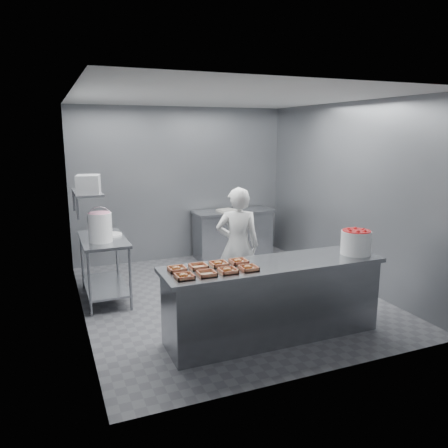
{
  "coord_description": "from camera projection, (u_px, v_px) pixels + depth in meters",
  "views": [
    {
      "loc": [
        -2.33,
        -5.52,
        2.35
      ],
      "look_at": [
        -0.14,
        -0.2,
        1.13
      ],
      "focal_mm": 35.0,
      "sensor_mm": 36.0,
      "label": 1
    }
  ],
  "objects": [
    {
      "name": "prep_table",
      "position": [
        104.0,
        259.0,
        6.16
      ],
      "size": [
        0.6,
        1.2,
        0.9
      ],
      "color": "slate",
      "rests_on": "ground"
    },
    {
      "name": "glaze_bucket",
      "position": [
        100.0,
        227.0,
        5.84
      ],
      "size": [
        0.33,
        0.31,
        0.48
      ],
      "color": "white",
      "rests_on": "prep_table"
    },
    {
      "name": "bucket_lid",
      "position": [
        110.0,
        235.0,
        6.22
      ],
      "size": [
        0.44,
        0.44,
        0.03
      ],
      "primitive_type": "cylinder",
      "rotation": [
        0.0,
        0.0,
        -0.43
      ],
      "color": "white",
      "rests_on": "prep_table"
    },
    {
      "name": "paper_stack",
      "position": [
        226.0,
        210.0,
        8.16
      ],
      "size": [
        0.34,
        0.27,
        0.04
      ],
      "primitive_type": "cube",
      "rotation": [
        0.0,
        0.0,
        0.2
      ],
      "color": "silver",
      "rests_on": "back_counter"
    },
    {
      "name": "wall_right",
      "position": [
        346.0,
        194.0,
        6.81
      ],
      "size": [
        0.04,
        4.5,
        2.8
      ],
      "primitive_type": "cube",
      "color": "slate",
      "rests_on": "ground"
    },
    {
      "name": "tray_2",
      "position": [
        228.0,
        270.0,
        4.59
      ],
      "size": [
        0.19,
        0.18,
        0.06
      ],
      "color": "tan",
      "rests_on": "service_counter"
    },
    {
      "name": "ceiling",
      "position": [
        228.0,
        97.0,
        5.77
      ],
      "size": [
        4.5,
        4.5,
        0.0
      ],
      "primitive_type": "plane",
      "rotation": [
        3.14,
        0.0,
        0.0
      ],
      "color": "white",
      "rests_on": "wall_back"
    },
    {
      "name": "tray_7",
      "position": [
        238.0,
        261.0,
        4.91
      ],
      "size": [
        0.19,
        0.18,
        0.06
      ],
      "color": "tan",
      "rests_on": "service_counter"
    },
    {
      "name": "service_counter",
      "position": [
        273.0,
        300.0,
        5.04
      ],
      "size": [
        2.6,
        0.7,
        0.9
      ],
      "color": "slate",
      "rests_on": "ground"
    },
    {
      "name": "worker",
      "position": [
        238.0,
        246.0,
        6.01
      ],
      "size": [
        0.69,
        0.58,
        1.63
      ],
      "primitive_type": "imported",
      "rotation": [
        0.0,
        0.0,
        2.78
      ],
      "color": "silver",
      "rests_on": "ground"
    },
    {
      "name": "wall_back",
      "position": [
        181.0,
        184.0,
        8.1
      ],
      "size": [
        4.0,
        0.04,
        2.8
      ],
      "primitive_type": "cube",
      "color": "slate",
      "rests_on": "ground"
    },
    {
      "name": "tray_0",
      "position": [
        184.0,
        276.0,
        4.41
      ],
      "size": [
        0.19,
        0.18,
        0.06
      ],
      "color": "tan",
      "rests_on": "service_counter"
    },
    {
      "name": "wall_shelf",
      "position": [
        87.0,
        192.0,
        5.9
      ],
      "size": [
        0.35,
        0.9,
        0.03
      ],
      "primitive_type": "cube",
      "color": "slate",
      "rests_on": "wall_left"
    },
    {
      "name": "tray_6",
      "position": [
        219.0,
        264.0,
        4.82
      ],
      "size": [
        0.19,
        0.18,
        0.06
      ],
      "color": "tan",
      "rests_on": "service_counter"
    },
    {
      "name": "tray_5",
      "position": [
        198.0,
        266.0,
        4.74
      ],
      "size": [
        0.19,
        0.18,
        0.04
      ],
      "color": "tan",
      "rests_on": "service_counter"
    },
    {
      "name": "floor",
      "position": [
        228.0,
        297.0,
        6.35
      ],
      "size": [
        4.5,
        4.5,
        0.0
      ],
      "primitive_type": "plane",
      "color": "#4C4C51",
      "rests_on": "ground"
    },
    {
      "name": "appliance",
      "position": [
        88.0,
        184.0,
        5.64
      ],
      "size": [
        0.34,
        0.37,
        0.24
      ],
      "primitive_type": "cube",
      "rotation": [
        0.0,
        0.0,
        -0.2
      ],
      "color": "gray",
      "rests_on": "wall_shelf"
    },
    {
      "name": "tray_3",
      "position": [
        248.0,
        268.0,
        4.68
      ],
      "size": [
        0.19,
        0.18,
        0.06
      ],
      "color": "tan",
      "rests_on": "service_counter"
    },
    {
      "name": "strawberry_tub",
      "position": [
        356.0,
        241.0,
        5.26
      ],
      "size": [
        0.36,
        0.36,
        0.3
      ],
      "color": "white",
      "rests_on": "service_counter"
    },
    {
      "name": "tray_1",
      "position": [
        207.0,
        273.0,
        4.5
      ],
      "size": [
        0.19,
        0.18,
        0.04
      ],
      "color": "tan",
      "rests_on": "service_counter"
    },
    {
      "name": "rag",
      "position": [
        102.0,
        235.0,
        6.24
      ],
      "size": [
        0.17,
        0.15,
        0.02
      ],
      "primitive_type": "cube",
      "rotation": [
        0.0,
        0.0,
        -0.35
      ],
      "color": "#CCB28C",
      "rests_on": "prep_table"
    },
    {
      "name": "tray_4",
      "position": [
        177.0,
        269.0,
        4.65
      ],
      "size": [
        0.19,
        0.18,
        0.06
      ],
      "color": "tan",
      "rests_on": "service_counter"
    },
    {
      "name": "wall_left",
      "position": [
        77.0,
        211.0,
        5.32
      ],
      "size": [
        0.04,
        4.5,
        2.8
      ],
      "primitive_type": "cube",
      "color": "slate",
      "rests_on": "ground"
    },
    {
      "name": "back_counter",
      "position": [
        233.0,
        234.0,
        8.31
      ],
      "size": [
        1.5,
        0.6,
        0.9
      ],
      "color": "slate",
      "rests_on": "ground"
    }
  ]
}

